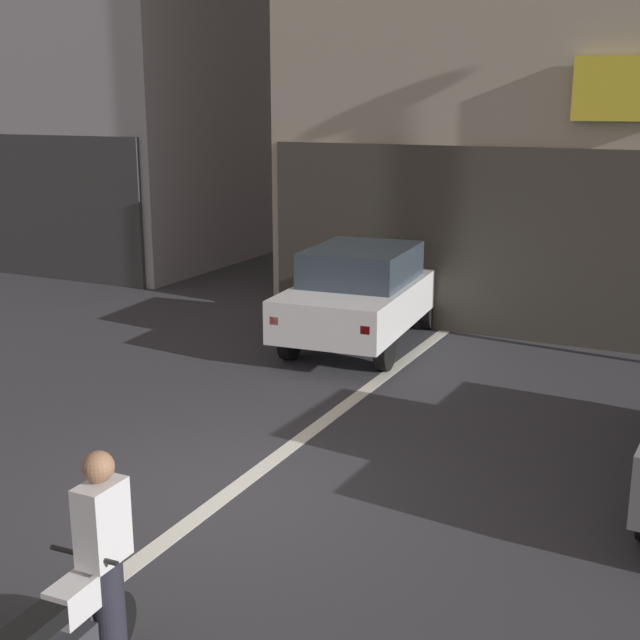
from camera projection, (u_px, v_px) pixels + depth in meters
The scene contains 4 objects.
ground_plane at pixel (228, 494), 8.78m from camera, with size 120.00×120.00×0.00m, color #333338.
lane_centre_line at pixel (423, 347), 13.99m from camera, with size 0.20×18.00×0.01m, color silver.
car_white_crossing_near at pixel (363, 291), 14.02m from camera, with size 2.09×4.23×1.64m.
person_by_motorcycles at pixel (105, 561), 5.87m from camera, with size 0.24×0.36×1.67m.
Camera 1 is at (4.40, -6.81, 3.93)m, focal length 47.86 mm.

